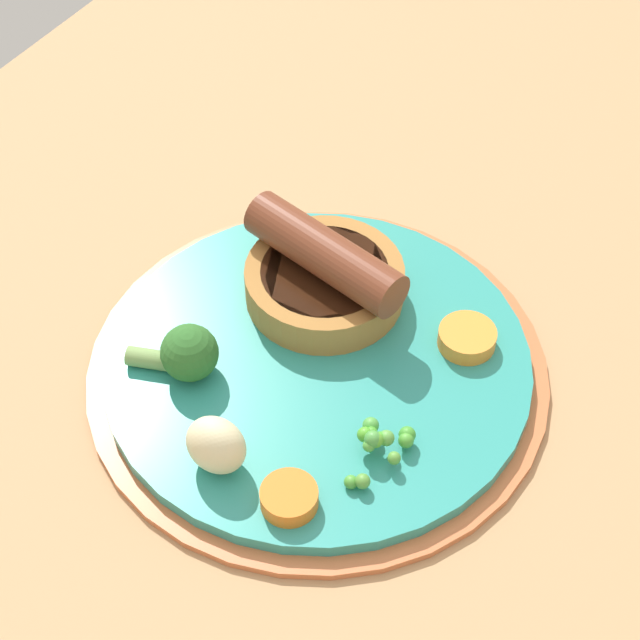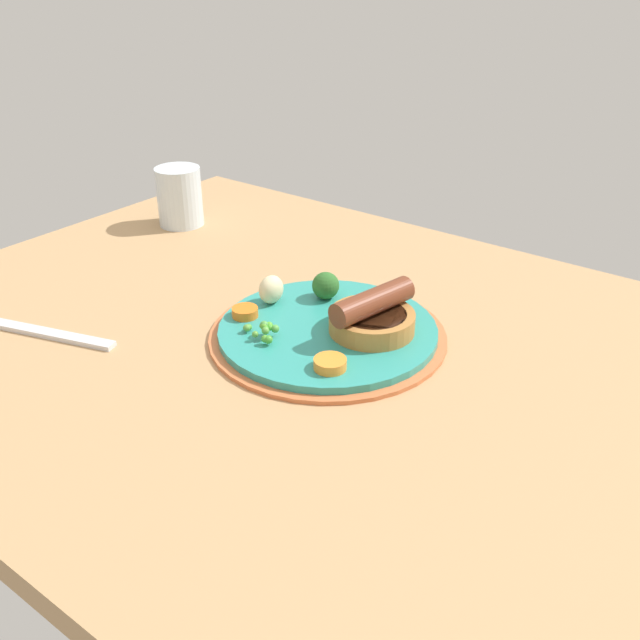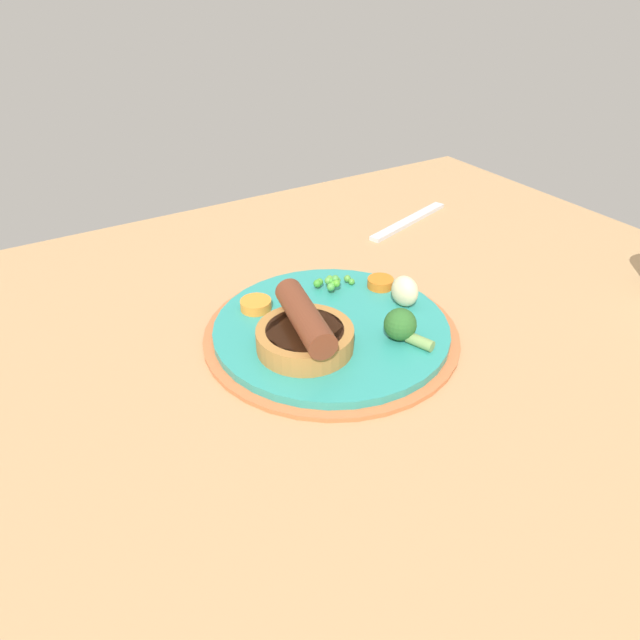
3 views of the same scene
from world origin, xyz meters
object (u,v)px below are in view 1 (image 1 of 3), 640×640
broccoli_floret_far (186,353)px  carrot_slice_2 (289,498)px  sausage_pudding (325,274)px  pea_pile (380,443)px  potato_chunk_1 (216,445)px  carrot_slice_1 (467,338)px  dinner_plate (317,368)px

broccoli_floret_far → carrot_slice_2: bearing=-45.1°
sausage_pudding → broccoli_floret_far: (9.34, -3.82, -0.32)cm
pea_pile → broccoli_floret_far: broccoli_floret_far is taller
broccoli_floret_far → carrot_slice_2: broccoli_floret_far is taller
potato_chunk_1 → carrot_slice_1: size_ratio=1.02×
sausage_pudding → dinner_plate: bearing=-52.7°
pea_pile → broccoli_floret_far: size_ratio=0.89×
broccoli_floret_far → carrot_slice_1: (-10.29, 13.19, -1.04)cm
broccoli_floret_far → potato_chunk_1: bearing=-60.7°
dinner_plate → sausage_pudding: 5.91cm
dinner_plate → pea_pile: pea_pile is taller
pea_pile → carrot_slice_2: bearing=-26.1°
sausage_pudding → pea_pile: size_ratio=2.28×
dinner_plate → sausage_pudding: (-4.72, -2.25, 2.75)cm
dinner_plate → pea_pile: bearing=57.8°
sausage_pudding → carrot_slice_2: size_ratio=3.61×
potato_chunk_1 → carrot_slice_1: 16.85cm
sausage_pudding → broccoli_floret_far: 10.09cm
sausage_pudding → pea_pile: bearing=-33.6°
sausage_pudding → broccoli_floret_far: bearing=-100.5°
sausage_pudding → broccoli_floret_far: size_ratio=2.03×
sausage_pudding → potato_chunk_1: 13.93cm
carrot_slice_1 → carrot_slice_2: bearing=-12.3°
dinner_plate → potato_chunk_1: (9.14, -0.82, 2.61)cm
dinner_plate → sausage_pudding: sausage_pudding is taller
carrot_slice_1 → potato_chunk_1: bearing=-28.2°
carrot_slice_2 → dinner_plate: bearing=-157.4°
broccoli_floret_far → carrot_slice_1: 16.76cm
pea_pile → potato_chunk_1: size_ratio=1.39×
dinner_plate → pea_pile: (4.05, 6.43, 1.86)cm
sausage_pudding → pea_pile: 12.38cm
dinner_plate → potato_chunk_1: potato_chunk_1 is taller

